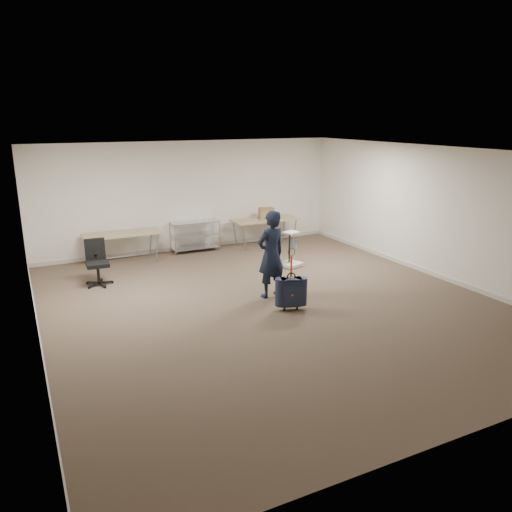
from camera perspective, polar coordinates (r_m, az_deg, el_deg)
ground at (r=9.40m, az=1.66°, el=-5.45°), size 9.00×9.00×0.00m
room_shell at (r=10.55m, az=-1.83°, el=-2.76°), size 8.00×9.00×9.00m
folding_table_left at (r=12.21m, az=-15.08°, el=2.32°), size 1.80×0.75×0.73m
folding_table_right at (r=13.42m, az=1.02°, el=4.04°), size 1.80×0.75×0.73m
wire_shelf at (r=12.97m, az=-6.99°, el=2.44°), size 1.22×0.47×0.80m
person at (r=9.52m, az=1.73°, el=0.20°), size 0.68×0.52×1.70m
suitcase at (r=8.99m, az=4.02°, el=-4.12°), size 0.42×0.32×1.02m
office_chair at (r=10.85m, az=-17.63°, el=-1.67°), size 0.58×0.58×0.95m
equipment_cart at (r=11.64m, az=3.99°, el=-0.15°), size 0.57×0.57×0.83m
cardboard_box at (r=13.45m, az=1.18°, el=4.91°), size 0.44×0.37×0.29m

